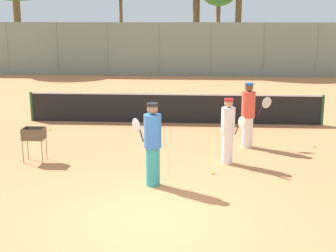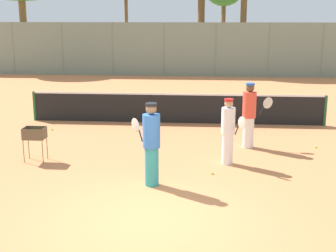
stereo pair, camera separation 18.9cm
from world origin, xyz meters
The scene contains 13 objects.
ground_plane centered at (0.00, 0.00, 0.00)m, with size 80.00×80.00×0.00m, color #D37F4C.
tennis_net centered at (0.00, 8.14, 0.56)m, with size 10.50×0.10×1.07m.
back_fence centered at (0.00, 21.05, 1.65)m, with size 29.06×0.08×3.30m.
player_white_outfit centered at (2.30, 5.17, 0.98)m, with size 0.93×0.42×1.90m.
player_red_cap centered at (1.63, 3.56, 0.89)m, with size 0.61×0.79×1.72m.
player_yellow_shirt centered at (-0.17, 1.85, 0.99)m, with size 0.77×0.73×1.91m.
ball_cart centered at (-3.46, 3.40, 0.68)m, with size 0.56×0.41×0.91m.
tennis_ball_0 centered at (2.40, 7.29, 0.03)m, with size 0.07×0.07×0.07m, color #D1E54C.
tennis_ball_1 centered at (4.27, 5.26, 0.03)m, with size 0.07×0.07×0.07m, color #D1E54C.
tennis_ball_2 centered at (-4.11, 6.73, 0.03)m, with size 0.07×0.07×0.07m, color #D1E54C.
tennis_ball_4 centered at (1.88, 7.25, 0.03)m, with size 0.07×0.07×0.07m, color #D1E54C.
tennis_ball_5 centered at (1.22, 2.70, 0.03)m, with size 0.07×0.07×0.07m, color #D1E54C.
parked_car centered at (8.29, 25.43, 0.66)m, with size 4.20×1.70×1.60m.
Camera 2 is at (1.02, -8.18, 3.82)m, focal length 50.00 mm.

